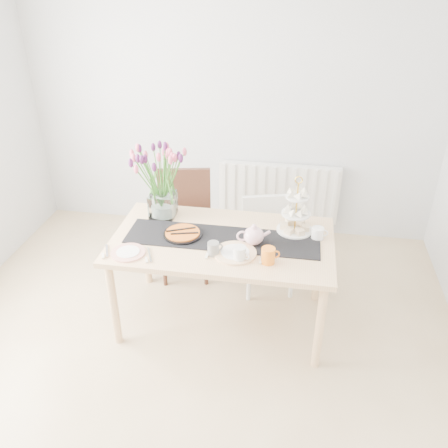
% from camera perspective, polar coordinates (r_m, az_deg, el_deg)
% --- Properties ---
extents(room_shell, '(4.50, 4.50, 4.50)m').
position_cam_1_polar(room_shell, '(2.57, -6.81, 0.47)').
color(room_shell, tan).
rests_on(room_shell, ground).
extents(radiator, '(1.20, 0.08, 0.60)m').
position_cam_1_polar(radiator, '(4.81, 6.56, 3.79)').
color(radiator, white).
rests_on(radiator, room_shell).
extents(dining_table, '(1.60, 0.90, 0.75)m').
position_cam_1_polar(dining_table, '(3.47, -0.19, -2.87)').
color(dining_table, tan).
rests_on(dining_table, ground).
extents(chair_brown, '(0.55, 0.55, 0.94)m').
position_cam_1_polar(chair_brown, '(4.17, -4.76, 1.06)').
color(chair_brown, '#331912').
rests_on(chair_brown, ground).
extents(chair_white, '(0.48, 0.48, 0.79)m').
position_cam_1_polar(chair_white, '(4.04, 5.10, -1.53)').
color(chair_white, white).
rests_on(chair_white, ground).
extents(table_runner, '(1.40, 0.35, 0.01)m').
position_cam_1_polar(table_runner, '(3.43, -0.20, -1.74)').
color(table_runner, black).
rests_on(table_runner, dining_table).
extents(tulip_vase, '(0.69, 0.69, 0.59)m').
position_cam_1_polar(tulip_vase, '(3.60, -7.65, 6.37)').
color(tulip_vase, silver).
rests_on(tulip_vase, dining_table).
extents(cake_stand, '(0.27, 0.27, 0.39)m').
position_cam_1_polar(cake_stand, '(3.51, 8.60, 0.72)').
color(cake_stand, gold).
rests_on(cake_stand, dining_table).
extents(teapot, '(0.27, 0.23, 0.15)m').
position_cam_1_polar(teapot, '(3.33, 3.60, -1.42)').
color(teapot, white).
rests_on(teapot, dining_table).
extents(cream_jug, '(0.09, 0.09, 0.09)m').
position_cam_1_polar(cream_jug, '(3.48, 11.18, -1.10)').
color(cream_jug, white).
rests_on(cream_jug, dining_table).
extents(tart_tin, '(0.28, 0.28, 0.03)m').
position_cam_1_polar(tart_tin, '(3.47, -5.00, -1.22)').
color(tart_tin, black).
rests_on(tart_tin, dining_table).
extents(mug_grey, '(0.11, 0.11, 0.09)m').
position_cam_1_polar(mug_grey, '(3.23, -1.30, -2.97)').
color(mug_grey, slate).
rests_on(mug_grey, dining_table).
extents(mug_white, '(0.11, 0.11, 0.10)m').
position_cam_1_polar(mug_white, '(3.17, 1.88, -3.59)').
color(mug_white, silver).
rests_on(mug_white, dining_table).
extents(mug_orange, '(0.12, 0.12, 0.11)m').
position_cam_1_polar(mug_orange, '(3.16, 5.34, -3.79)').
color(mug_orange, orange).
rests_on(mug_orange, dining_table).
extents(plate_left, '(0.31, 0.31, 0.01)m').
position_cam_1_polar(plate_left, '(3.33, -11.46, -3.39)').
color(plate_left, white).
rests_on(plate_left, dining_table).
extents(plate_right, '(0.30, 0.30, 0.02)m').
position_cam_1_polar(plate_right, '(3.26, 1.33, -3.49)').
color(plate_right, white).
rests_on(plate_right, dining_table).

